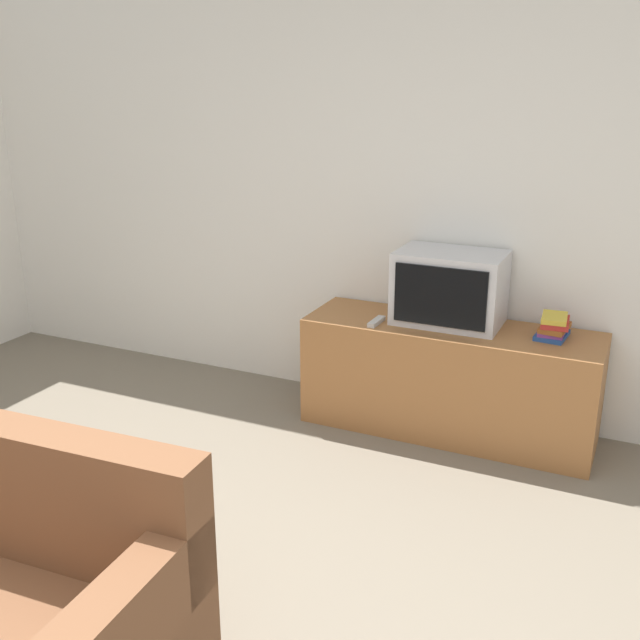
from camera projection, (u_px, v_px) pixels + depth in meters
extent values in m
cube|color=white|center=(398.00, 191.00, 4.33)|extent=(9.00, 0.06, 2.60)
cube|color=#9E6638|center=(449.00, 379.00, 4.20)|extent=(1.62, 0.50, 0.63)
cube|color=silver|center=(450.00, 288.00, 4.11)|extent=(0.58, 0.38, 0.40)
cube|color=black|center=(440.00, 297.00, 3.94)|extent=(0.50, 0.01, 0.32)
cube|color=#23478E|center=(552.00, 335.00, 3.93)|extent=(0.16, 0.22, 0.02)
cube|color=#7A3884|center=(552.00, 332.00, 3.91)|extent=(0.13, 0.18, 0.02)
cube|color=#995623|center=(555.00, 327.00, 3.91)|extent=(0.15, 0.22, 0.03)
cube|color=#B72D28|center=(555.00, 322.00, 3.90)|extent=(0.16, 0.22, 0.03)
cube|color=gold|center=(555.00, 318.00, 3.88)|extent=(0.14, 0.20, 0.03)
cube|color=#B7B7B7|center=(376.00, 322.00, 4.14)|extent=(0.05, 0.17, 0.02)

